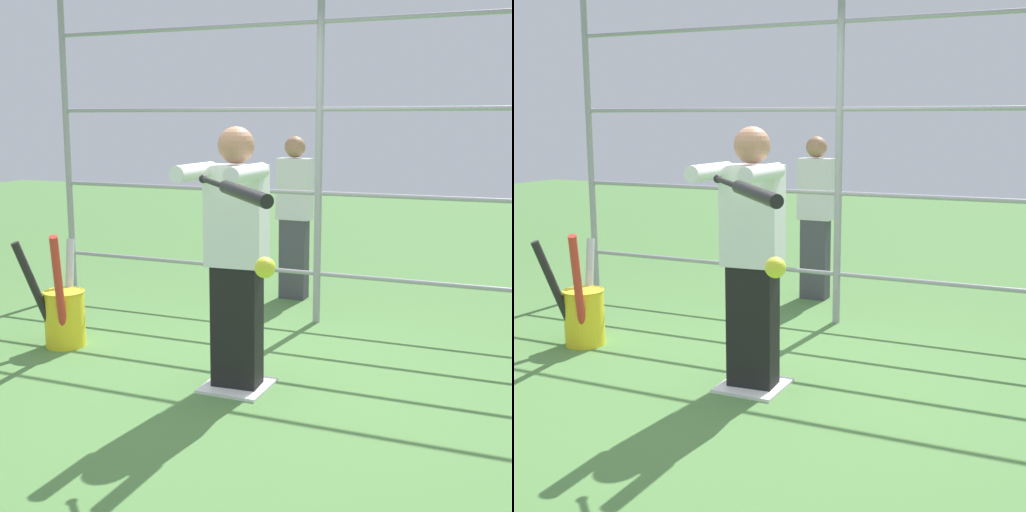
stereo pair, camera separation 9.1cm
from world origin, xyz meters
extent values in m
plane|color=#4C7A3D|center=(0.00, 0.00, 0.00)|extent=(24.00, 24.00, 0.00)
cube|color=white|center=(0.00, 0.00, 0.01)|extent=(0.40, 0.40, 0.02)
cylinder|color=#939399|center=(0.00, -1.60, 1.41)|extent=(0.06, 0.06, 2.82)
cylinder|color=#939399|center=(2.45, -1.60, 1.41)|extent=(0.06, 0.06, 2.82)
cylinder|color=#939399|center=(0.00, -1.60, 0.41)|extent=(4.89, 0.04, 0.04)
cylinder|color=#939399|center=(0.00, -1.60, 1.08)|extent=(4.89, 0.04, 0.04)
cylinder|color=#939399|center=(0.00, -1.60, 1.74)|extent=(4.89, 0.04, 0.04)
cylinder|color=#939399|center=(0.00, -1.60, 2.40)|extent=(4.89, 0.04, 0.04)
cube|color=black|center=(0.00, 0.00, 0.39)|extent=(0.30, 0.20, 0.78)
cube|color=white|center=(0.00, 0.00, 1.09)|extent=(0.37, 0.23, 0.61)
sphere|color=#9E7051|center=(0.00, 0.00, 1.51)|extent=(0.22, 0.22, 0.22)
cylinder|color=white|center=(-0.16, 0.21, 1.36)|extent=(0.10, 0.43, 0.10)
cylinder|color=white|center=(0.16, 0.23, 1.36)|extent=(0.10, 0.43, 0.10)
sphere|color=black|center=(0.00, 0.43, 1.34)|extent=(0.05, 0.05, 0.05)
cylinder|color=black|center=(-0.12, 0.56, 1.34)|extent=(0.27, 0.27, 0.04)
cylinder|color=black|center=(-0.44, 0.87, 1.32)|extent=(0.42, 0.42, 0.08)
sphere|color=yellow|center=(-0.59, 1.00, 1.01)|extent=(0.10, 0.10, 0.10)
cylinder|color=yellow|center=(1.52, -0.27, 0.21)|extent=(0.29, 0.29, 0.41)
torus|color=yellow|center=(1.52, -0.27, 0.41)|extent=(0.31, 0.31, 0.01)
cylinder|color=#B2B2B7|center=(1.59, -0.42, 0.40)|extent=(0.16, 0.27, 0.74)
cylinder|color=black|center=(1.64, -0.11, 0.42)|extent=(0.24, 0.30, 0.79)
cylinder|color=red|center=(1.42, -0.09, 0.46)|extent=(0.24, 0.34, 0.86)
cube|color=#3F3F47|center=(0.45, -2.30, 0.37)|extent=(0.25, 0.15, 0.75)
cube|color=silver|center=(0.45, -2.30, 1.03)|extent=(0.31, 0.17, 0.56)
sphere|color=#9E7051|center=(0.45, -2.30, 1.41)|extent=(0.19, 0.19, 0.19)
camera|label=1|loc=(-1.76, 3.88, 1.66)|focal=50.00mm
camera|label=2|loc=(-1.84, 3.84, 1.66)|focal=50.00mm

